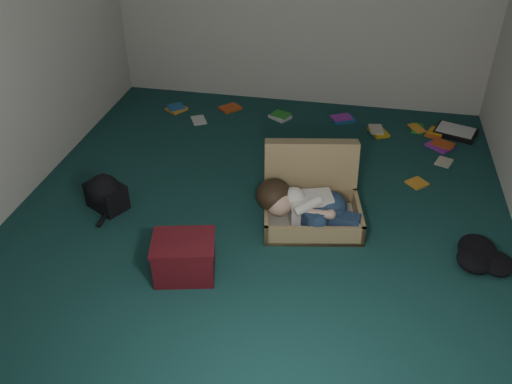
% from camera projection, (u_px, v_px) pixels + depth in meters
% --- Properties ---
extents(floor, '(4.50, 4.50, 0.00)m').
position_uv_depth(floor, '(260.00, 217.00, 4.38)').
color(floor, '#153E3C').
rests_on(floor, ground).
extents(wall_front, '(4.50, 0.00, 4.50)m').
position_uv_depth(wall_front, '(136.00, 307.00, 1.83)').
color(wall_front, silver).
rests_on(wall_front, ground).
extents(suitcase, '(0.87, 0.86, 0.56)m').
position_uv_depth(suitcase, '(311.00, 197.00, 4.33)').
color(suitcase, tan).
rests_on(suitcase, floor).
extents(person, '(0.84, 0.41, 0.34)m').
position_uv_depth(person, '(307.00, 206.00, 4.15)').
color(person, silver).
rests_on(person, suitcase).
extents(maroon_bin, '(0.50, 0.43, 0.30)m').
position_uv_depth(maroon_bin, '(184.00, 257.00, 3.75)').
color(maroon_bin, '#4F1016').
rests_on(maroon_bin, floor).
extents(backpack, '(0.50, 0.47, 0.24)m').
position_uv_depth(backpack, '(106.00, 195.00, 4.43)').
color(backpack, black).
rests_on(backpack, floor).
extents(clothing_pile, '(0.49, 0.44, 0.13)m').
position_uv_depth(clothing_pile, '(486.00, 257.00, 3.88)').
color(clothing_pile, black).
rests_on(clothing_pile, floor).
extents(paper_tray, '(0.47, 0.41, 0.06)m').
position_uv_depth(paper_tray, '(455.00, 132.00, 5.52)').
color(paper_tray, black).
rests_on(paper_tray, floor).
extents(book_scatter, '(3.01, 1.37, 0.02)m').
position_uv_depth(book_scatter, '(337.00, 131.00, 5.57)').
color(book_scatter, orange).
rests_on(book_scatter, floor).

